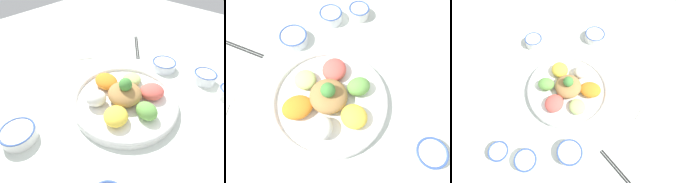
{
  "view_description": "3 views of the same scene",
  "coord_description": "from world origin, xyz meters",
  "views": [
    {
      "loc": [
        0.38,
        0.26,
        0.53
      ],
      "look_at": [
        0.01,
        -0.08,
        0.06
      ],
      "focal_mm": 30.0,
      "sensor_mm": 36.0,
      "label": 1
    },
    {
      "loc": [
        0.26,
        -0.14,
        0.7
      ],
      "look_at": [
        -0.02,
        -0.0,
        0.05
      ],
      "focal_mm": 35.0,
      "sensor_mm": 36.0,
      "label": 2
    },
    {
      "loc": [
        -0.44,
        -0.02,
        0.84
      ],
      "look_at": [
        -0.06,
        -0.02,
        0.08
      ],
      "focal_mm": 30.0,
      "sensor_mm": 36.0,
      "label": 3
    }
  ],
  "objects": [
    {
      "name": "sauce_bowl_red",
      "position": [
        0.28,
        0.16,
        0.03
      ],
      "size": [
        0.1,
        0.1,
        0.05
      ],
      "color": "white",
      "rests_on": "ground_plane"
    },
    {
      "name": "sauce_bowl_far",
      "position": [
        -0.35,
        0.13,
        0.03
      ],
      "size": [
        0.09,
        0.09,
        0.05
      ],
      "color": "white",
      "rests_on": "ground_plane"
    },
    {
      "name": "serving_spoon_main",
      "position": [
        -0.16,
        -0.36,
        0.0
      ],
      "size": [
        0.12,
        0.09,
        0.01
      ],
      "rotation": [
        0.0,
        0.0,
        5.68
      ],
      "color": "beige",
      "rests_on": "ground_plane"
    },
    {
      "name": "rice_bowl_plain",
      "position": [
        -0.32,
        -0.05,
        0.02
      ],
      "size": [
        0.11,
        0.11,
        0.04
      ],
      "color": "white",
      "rests_on": "ground_plane"
    },
    {
      "name": "rice_bowl_blue",
      "position": [
        -0.32,
        0.25,
        0.03
      ],
      "size": [
        0.09,
        0.09,
        0.05
      ],
      "color": "white",
      "rests_on": "ground_plane"
    },
    {
      "name": "sauce_bowl_dark",
      "position": [
        0.33,
        -0.19,
        0.02
      ],
      "size": [
        0.11,
        0.11,
        0.04
      ],
      "color": "white",
      "rests_on": "ground_plane"
    },
    {
      "name": "salad_platter",
      "position": [
        -0.02,
        -0.04,
        0.03
      ],
      "size": [
        0.4,
        0.4,
        0.12
      ],
      "color": "white",
      "rests_on": "ground_plane"
    },
    {
      "name": "chopsticks_pair_near",
      "position": [
        -0.4,
        -0.26,
        0.0
      ],
      "size": [
        0.19,
        0.16,
        0.01
      ],
      "rotation": [
        0.0,
        0.0,
        3.83
      ],
      "color": "black",
      "rests_on": "ground_plane"
    },
    {
      "name": "ground_plane",
      "position": [
        0.0,
        0.0,
        0.0
      ],
      "size": [
        2.4,
        2.4,
        0.0
      ],
      "primitive_type": "plane",
      "color": "silver"
    }
  ]
}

